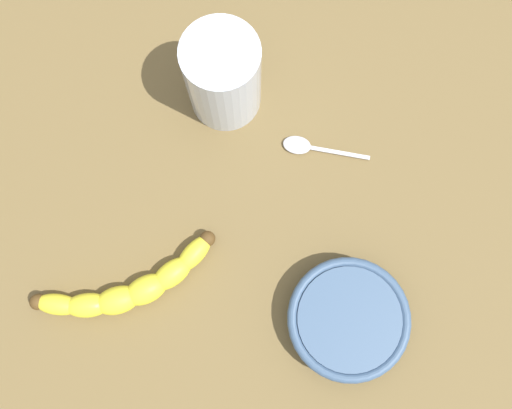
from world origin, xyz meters
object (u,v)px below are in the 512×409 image
object	(u,v)px
smoothie_glass	(224,78)
teaspoon	(303,146)
banana	(130,288)
ceramic_bowl	(348,319)

from	to	relation	value
smoothie_glass	teaspoon	xyz separation A→B (cm)	(3.53, -11.41, -5.59)
banana	smoothie_glass	xyz separation A→B (cm)	(24.26, 12.40, 4.33)
banana	ceramic_bowl	xyz separation A→B (cm)	(17.98, -19.01, 0.66)
banana	smoothie_glass	world-z (taller)	smoothie_glass
banana	teaspoon	bearing A→B (deg)	20.05
banana	ceramic_bowl	size ratio (longest dim) A/B	1.56
ceramic_bowl	teaspoon	xyz separation A→B (cm)	(9.80, 19.99, -1.93)
smoothie_glass	teaspoon	distance (cm)	13.19
smoothie_glass	ceramic_bowl	bearing A→B (deg)	-101.30
teaspoon	ceramic_bowl	bearing A→B (deg)	112.97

